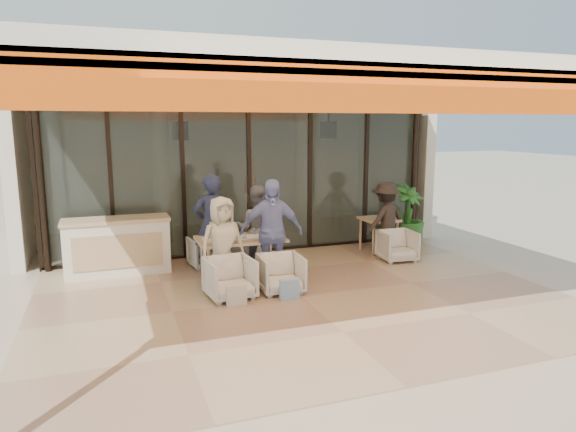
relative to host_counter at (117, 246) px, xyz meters
name	(u,v)px	position (x,y,z in m)	size (l,w,h in m)	color
ground	(301,298)	(2.66, -2.30, -0.53)	(70.00, 70.00, 0.00)	#C6B293
terrace_floor	(301,297)	(2.66, -2.30, -0.53)	(8.00, 6.00, 0.01)	tan
terrace_structure	(309,84)	(2.66, -2.56, 2.72)	(8.00, 6.00, 3.40)	silver
glass_storefront	(249,178)	(2.66, 0.70, 1.07)	(8.08, 0.10, 3.20)	#9EADA3
interior_block	(224,143)	(2.67, 3.02, 1.70)	(9.05, 3.62, 3.52)	silver
host_counter	(117,246)	(0.00, 0.00, 0.00)	(1.85, 0.65, 1.04)	silver
dining_table	(240,241)	(2.02, -0.99, 0.16)	(1.50, 0.90, 0.93)	tan
chair_far_left	(207,251)	(1.60, -0.05, -0.21)	(0.63, 0.59, 0.65)	silver
chair_far_right	(249,247)	(2.44, -0.05, -0.21)	(0.62, 0.58, 0.64)	silver
chair_near_left	(230,276)	(1.60, -1.95, -0.17)	(0.70, 0.66, 0.72)	silver
chair_near_right	(281,272)	(2.44, -1.95, -0.19)	(0.67, 0.63, 0.69)	silver
diner_navy	(211,225)	(1.60, -0.55, 0.38)	(0.66, 0.44, 1.82)	#1A223A
diner_grey	(256,228)	(2.44, -0.55, 0.27)	(0.78, 0.60, 1.60)	slate
diner_cream	(222,243)	(1.60, -1.45, 0.24)	(0.76, 0.49, 1.55)	beige
diner_periwinkle	(271,232)	(2.44, -1.45, 0.37)	(1.06, 0.44, 1.80)	#7A8BCB
tote_bag_cream	(236,296)	(1.60, -2.35, -0.36)	(0.30, 0.10, 0.34)	silver
tote_bag_blue	(289,290)	(2.44, -2.35, -0.36)	(0.30, 0.10, 0.34)	#99BFD8
side_table	(379,223)	(5.24, -0.15, 0.11)	(0.70, 0.70, 0.74)	tan
side_chair	(397,244)	(5.24, -0.90, -0.19)	(0.67, 0.62, 0.69)	silver
standing_woman	(386,220)	(5.22, -0.47, 0.24)	(1.00, 0.57, 1.54)	black
potted_palm	(407,215)	(6.13, 0.18, 0.16)	(0.77, 0.77, 1.38)	#1E5919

